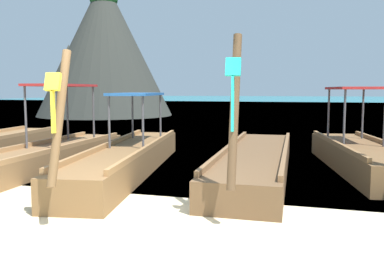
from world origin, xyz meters
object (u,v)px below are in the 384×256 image
object	(u,v)px
longtail_boat_yellow_ribbon	(129,157)
longtail_boat_turquoise_ribbon	(256,161)
longtail_boat_green_ribbon	(361,155)
karst_rock	(100,51)
longtail_boat_blue_ribbon	(46,155)

from	to	relation	value
longtail_boat_yellow_ribbon	longtail_boat_turquoise_ribbon	xyz separation A→B (m)	(2.76, 0.64, -0.07)
longtail_boat_green_ribbon	karst_rock	bearing A→B (deg)	132.90
longtail_boat_turquoise_ribbon	karst_rock	size ratio (longest dim) A/B	0.64
longtail_boat_blue_ribbon	karst_rock	world-z (taller)	karst_rock
longtail_boat_yellow_ribbon	longtail_boat_green_ribbon	world-z (taller)	longtail_boat_yellow_ribbon
longtail_boat_turquoise_ribbon	longtail_boat_green_ribbon	size ratio (longest dim) A/B	1.24
longtail_boat_blue_ribbon	karst_rock	bearing A→B (deg)	114.71
karst_rock	longtail_boat_green_ribbon	bearing A→B (deg)	-47.10
longtail_boat_green_ribbon	karst_rock	xyz separation A→B (m)	(-15.66, 16.85, 4.35)
longtail_boat_yellow_ribbon	karst_rock	distance (m)	21.76
longtail_boat_yellow_ribbon	longtail_boat_green_ribbon	xyz separation A→B (m)	(5.04, 1.63, 0.01)
longtail_boat_yellow_ribbon	karst_rock	xyz separation A→B (m)	(-10.62, 18.48, 4.36)
longtail_boat_green_ribbon	karst_rock	distance (m)	23.41
longtail_boat_blue_ribbon	longtail_boat_yellow_ribbon	distance (m)	2.07
longtail_boat_blue_ribbon	longtail_boat_yellow_ribbon	xyz separation A→B (m)	(2.07, 0.09, 0.02)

